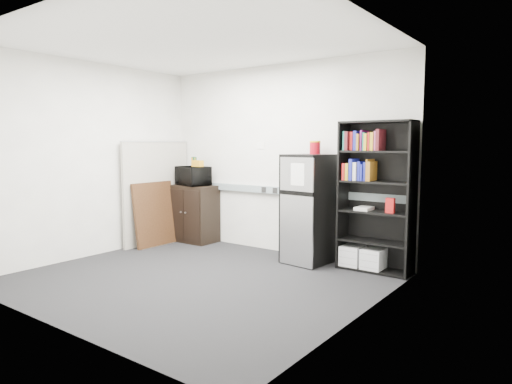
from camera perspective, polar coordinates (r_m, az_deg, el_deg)
floor at (r=5.46m, az=-7.36°, el=-10.74°), size 4.00×4.00×0.00m
wall_back at (r=6.61m, az=3.04°, el=4.08°), size 4.00×0.02×2.70m
wall_right at (r=4.11m, az=12.97°, el=2.80°), size 0.02×3.50×2.70m
wall_left at (r=6.78m, az=-19.86°, el=3.79°), size 0.02×3.50×2.70m
ceiling at (r=5.36m, az=-7.77°, el=18.13°), size 4.00×3.50×0.02m
electrical_raceway at (r=6.62m, az=2.88°, el=0.18°), size 3.92×0.05×0.10m
wall_note at (r=6.80m, az=0.55°, el=5.83°), size 0.14×0.00×0.10m
bookshelf at (r=5.77m, az=14.59°, el=-0.14°), size 0.90×0.34×1.85m
cubicle_partition at (r=7.40m, az=-12.31°, el=-0.02°), size 0.06×1.30×1.62m
cabinet at (r=7.44m, az=-7.77°, el=-2.67°), size 0.73×0.49×0.91m
microwave at (r=7.36m, az=-7.93°, el=2.00°), size 0.62×0.49×0.30m
snack_box_a at (r=7.37m, az=-7.76°, el=3.78°), size 0.07×0.06×0.15m
snack_box_b at (r=7.37m, az=-7.76°, el=3.78°), size 0.08×0.07×0.15m
snack_box_c at (r=7.38m, az=-7.76°, el=3.74°), size 0.08×0.06×0.14m
snack_bag at (r=7.25m, az=-7.31°, el=3.55°), size 0.19×0.11×0.10m
refrigerator at (r=6.05m, az=6.41°, el=-2.13°), size 0.59×0.62×1.44m
coffee_can at (r=6.08m, az=7.39°, el=5.63°), size 0.14×0.14×0.19m
framed_poster at (r=7.23m, az=-12.53°, el=-2.69°), size 0.17×0.77×0.99m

